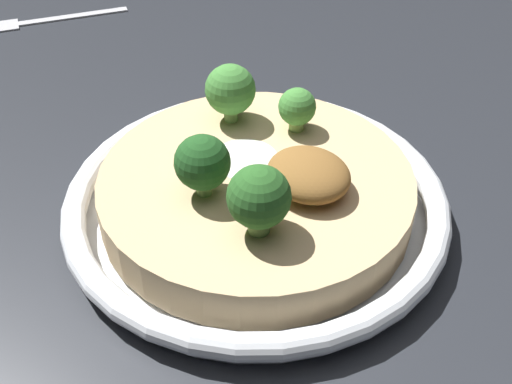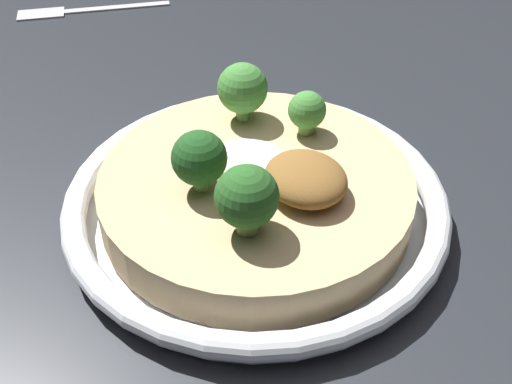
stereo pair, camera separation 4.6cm
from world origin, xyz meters
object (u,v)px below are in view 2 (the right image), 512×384
object	(u,v)px
broccoli_right	(247,198)
broccoli_back	(307,111)
risotto_bowl	(256,198)
broccoli_front	(199,159)
broccoli_back_left	(243,89)
fork_utensil	(77,10)

from	to	relation	value
broccoli_right	broccoli_back	distance (m)	0.12
risotto_bowl	broccoli_right	world-z (taller)	broccoli_right
broccoli_front	broccoli_back_left	size ratio (longest dim) A/B	0.97
broccoli_back	broccoli_back_left	xyz separation A→B (m)	(-0.04, -0.03, 0.01)
broccoli_back	broccoli_front	bearing A→B (deg)	-80.73
risotto_bowl	broccoli_front	world-z (taller)	broccoli_front
risotto_bowl	fork_utensil	bearing A→B (deg)	177.78
broccoli_back_left	broccoli_front	bearing A→B (deg)	-49.93
broccoli_right	broccoli_front	bearing A→B (deg)	-175.09
risotto_bowl	broccoli_back	size ratio (longest dim) A/B	8.06
broccoli_back	risotto_bowl	bearing A→B (deg)	-68.60
broccoli_back	broccoli_back_left	size ratio (longest dim) A/B	0.74
broccoli_front	broccoli_right	bearing A→B (deg)	4.91
broccoli_back	broccoli_back_left	distance (m)	0.05
broccoli_front	fork_utensil	distance (m)	0.41
broccoli_right	fork_utensil	bearing A→B (deg)	173.60
broccoli_right	broccoli_front	distance (m)	0.05
broccoli_back_left	broccoli_right	bearing A→B (deg)	-30.54
risotto_bowl	broccoli_right	distance (m)	0.07
broccoli_back_left	fork_utensil	bearing A→B (deg)	-177.66
risotto_bowl	broccoli_back_left	size ratio (longest dim) A/B	5.95
risotto_bowl	broccoli_back_left	xyz separation A→B (m)	(-0.07, 0.03, 0.05)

